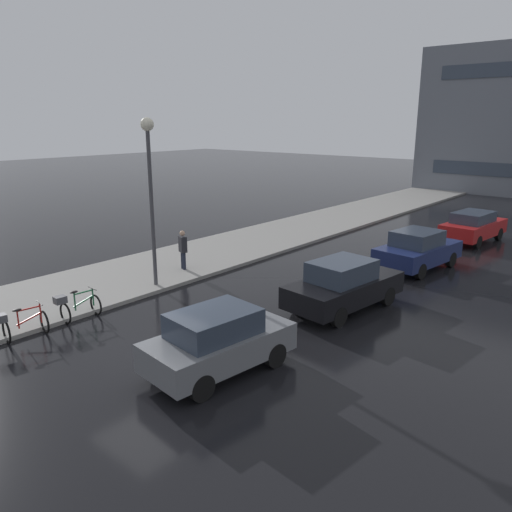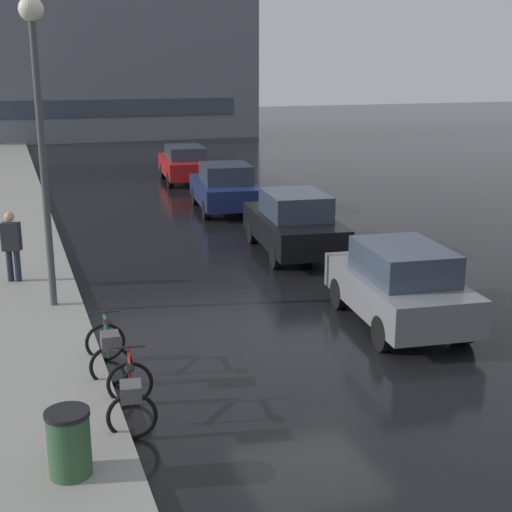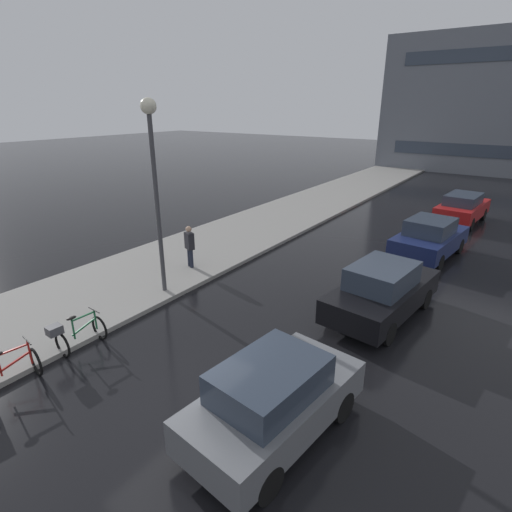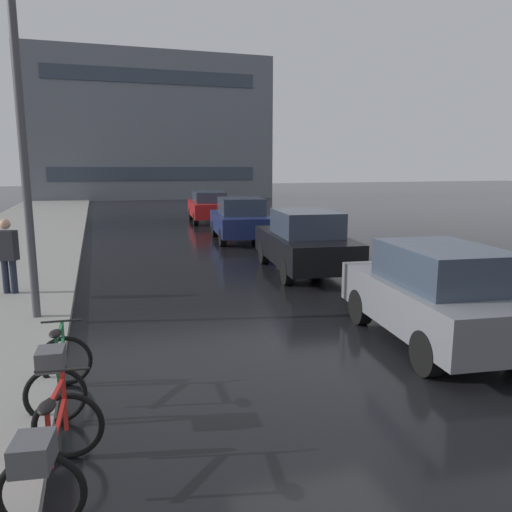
{
  "view_description": "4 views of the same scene",
  "coord_description": "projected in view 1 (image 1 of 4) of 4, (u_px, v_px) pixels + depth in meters",
  "views": [
    {
      "loc": [
        10.13,
        -7.39,
        6.08
      ],
      "look_at": [
        -0.34,
        4.92,
        1.65
      ],
      "focal_mm": 35.0,
      "sensor_mm": 36.0,
      "label": 1
    },
    {
      "loc": [
        -4.86,
        -10.87,
        4.96
      ],
      "look_at": [
        -0.24,
        2.26,
        1.18
      ],
      "focal_mm": 50.0,
      "sensor_mm": 36.0,
      "label": 2
    },
    {
      "loc": [
        5.29,
        -4.53,
        5.96
      ],
      "look_at": [
        -1.4,
        5.04,
        1.53
      ],
      "focal_mm": 28.0,
      "sensor_mm": 36.0,
      "label": 3
    },
    {
      "loc": [
        -3.02,
        -5.92,
        2.87
      ],
      "look_at": [
        0.41,
        4.83,
        0.81
      ],
      "focal_mm": 35.0,
      "sensor_mm": 36.0,
      "label": 4
    }
  ],
  "objects": [
    {
      "name": "ground_plane",
      "position": [
        147.0,
        354.0,
        13.36
      ],
      "size": [
        140.0,
        140.0,
        0.0
      ],
      "primitive_type": "plane",
      "color": "black"
    },
    {
      "name": "sidewalk_kerb",
      "position": [
        235.0,
        247.0,
        24.44
      ],
      "size": [
        4.8,
        60.0,
        0.14
      ],
      "primitive_type": "cube",
      "color": "gray",
      "rests_on": "ground"
    },
    {
      "name": "bicycle_nearest",
      "position": [
        20.0,
        324.0,
        14.15
      ],
      "size": [
        0.84,
        1.42,
        0.98
      ],
      "color": "black",
      "rests_on": "ground"
    },
    {
      "name": "bicycle_second",
      "position": [
        76.0,
        306.0,
        15.49
      ],
      "size": [
        0.74,
        1.37,
        0.99
      ],
      "color": "black",
      "rests_on": "ground"
    },
    {
      "name": "car_grey",
      "position": [
        218.0,
        341.0,
        12.26
      ],
      "size": [
        2.18,
        3.93,
        1.63
      ],
      "color": "slate",
      "rests_on": "ground"
    },
    {
      "name": "car_black",
      "position": [
        344.0,
        285.0,
        16.38
      ],
      "size": [
        2.3,
        4.51,
        1.68
      ],
      "color": "black",
      "rests_on": "ground"
    },
    {
      "name": "car_navy",
      "position": [
        418.0,
        250.0,
        20.89
      ],
      "size": [
        2.37,
        4.3,
        1.65
      ],
      "color": "navy",
      "rests_on": "ground"
    },
    {
      "name": "car_red",
      "position": [
        473.0,
        226.0,
        25.57
      ],
      "size": [
        2.21,
        4.39,
        1.56
      ],
      "color": "#AD1919",
      "rests_on": "ground"
    },
    {
      "name": "pedestrian",
      "position": [
        183.0,
        249.0,
        20.33
      ],
      "size": [
        0.46,
        0.37,
        1.75
      ],
      "color": "#1E2333",
      "rests_on": "ground"
    },
    {
      "name": "streetlamp",
      "position": [
        150.0,
        171.0,
        17.52
      ],
      "size": [
        0.47,
        0.47,
        6.16
      ],
      "color": "#424247",
      "rests_on": "ground"
    }
  ]
}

